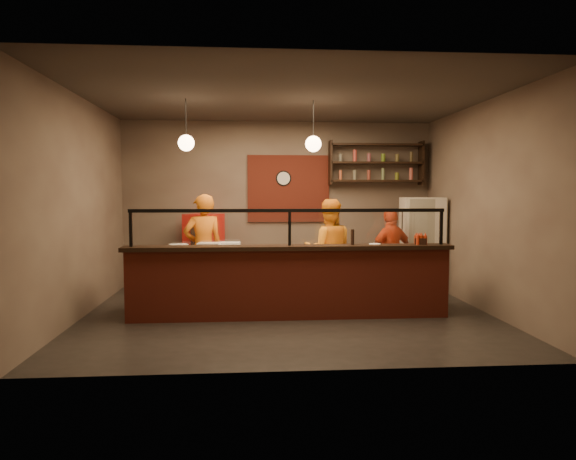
{
  "coord_description": "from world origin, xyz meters",
  "views": [
    {
      "loc": [
        -0.58,
        -7.56,
        1.79
      ],
      "look_at": [
        0.02,
        0.3,
        1.24
      ],
      "focal_mm": 32.0,
      "sensor_mm": 36.0,
      "label": 1
    }
  ],
  "objects": [
    {
      "name": "fridge",
      "position": [
        2.6,
        1.64,
        0.87
      ],
      "size": [
        0.79,
        0.75,
        1.73
      ],
      "primitive_type": "cube",
      "rotation": [
        0.0,
        0.0,
        -0.11
      ],
      "color": "beige",
      "rests_on": "floor"
    },
    {
      "name": "cook_right",
      "position": [
        1.88,
        1.1,
        0.77
      ],
      "size": [
        0.98,
        0.72,
        1.54
      ],
      "primitive_type": "imported",
      "rotation": [
        0.0,
        0.0,
        3.57
      ],
      "color": "red",
      "rests_on": "floor"
    },
    {
      "name": "pizza_dough",
      "position": [
        0.47,
        0.21,
        0.91
      ],
      "size": [
        0.53,
        0.53,
        0.01
      ],
      "primitive_type": "cylinder",
      "rotation": [
        0.0,
        0.0,
        0.16
      ],
      "color": "#F2ECCE",
      "rests_on": "worktop"
    },
    {
      "name": "worktop_cabinet",
      "position": [
        0.0,
        0.2,
        0.42
      ],
      "size": [
        4.6,
        0.75,
        0.85
      ],
      "primitive_type": "cube",
      "color": "gray",
      "rests_on": "floor"
    },
    {
      "name": "wall_back",
      "position": [
        0.0,
        2.5,
        1.6
      ],
      "size": [
        6.0,
        0.0,
        6.0
      ],
      "primitive_type": "plane",
      "rotation": [
        1.57,
        0.0,
        0.0
      ],
      "color": "#716253",
      "rests_on": "floor"
    },
    {
      "name": "floor",
      "position": [
        0.0,
        0.0,
        0.0
      ],
      "size": [
        6.0,
        6.0,
        0.0
      ],
      "primitive_type": "plane",
      "color": "black",
      "rests_on": "ground"
    },
    {
      "name": "wall_right",
      "position": [
        3.0,
        0.0,
        1.6
      ],
      "size": [
        0.0,
        5.0,
        5.0
      ],
      "primitive_type": "plane",
      "rotation": [
        1.57,
        0.0,
        -1.57
      ],
      "color": "#716253",
      "rests_on": "floor"
    },
    {
      "name": "worktop",
      "position": [
        0.0,
        0.2,
        0.88
      ],
      "size": [
        4.6,
        0.75,
        0.05
      ],
      "primitive_type": "cube",
      "color": "silver",
      "rests_on": "worktop_cabinet"
    },
    {
      "name": "prep_tub_a",
      "position": [
        -1.65,
        0.32,
        0.97
      ],
      "size": [
        0.32,
        0.28,
        0.13
      ],
      "primitive_type": "cube",
      "rotation": [
        0.0,
        0.0,
        0.31
      ],
      "color": "white",
      "rests_on": "worktop"
    },
    {
      "name": "condiment_caddy",
      "position": [
        1.92,
        -0.28,
        1.11
      ],
      "size": [
        0.2,
        0.18,
        0.09
      ],
      "primitive_type": "cube",
      "rotation": [
        0.0,
        0.0,
        -0.31
      ],
      "color": "black",
      "rests_on": "counter_ledge"
    },
    {
      "name": "prep_tub_b",
      "position": [
        -0.88,
        0.32,
        0.98
      ],
      "size": [
        0.33,
        0.27,
        0.16
      ],
      "primitive_type": "cube",
      "rotation": [
        0.0,
        0.0,
        -0.07
      ],
      "color": "white",
      "rests_on": "worktop"
    },
    {
      "name": "rolling_pin",
      "position": [
        -1.96,
        0.21,
        0.93
      ],
      "size": [
        0.38,
        0.07,
        0.06
      ],
      "primitive_type": "cylinder",
      "rotation": [
        0.0,
        1.57,
        0.03
      ],
      "color": "gold",
      "rests_on": "worktop"
    },
    {
      "name": "ceiling",
      "position": [
        0.0,
        0.0,
        3.2
      ],
      "size": [
        6.0,
        6.0,
        0.0
      ],
      "primitive_type": "plane",
      "rotation": [
        3.14,
        0.0,
        0.0
      ],
      "color": "#3C352E",
      "rests_on": "wall_back"
    },
    {
      "name": "wall_shelving",
      "position": [
        1.9,
        2.32,
        2.4
      ],
      "size": [
        1.84,
        0.28,
        0.85
      ],
      "color": "black",
      "rests_on": "wall_back"
    },
    {
      "name": "prep_tub_c",
      "position": [
        -1.17,
        0.16,
        0.98
      ],
      "size": [
        0.36,
        0.3,
        0.16
      ],
      "primitive_type": "cube",
      "rotation": [
        0.0,
        0.0,
        -0.13
      ],
      "color": "silver",
      "rests_on": "worktop"
    },
    {
      "name": "wall_front",
      "position": [
        0.0,
        -2.5,
        1.6
      ],
      "size": [
        6.0,
        0.0,
        6.0
      ],
      "primitive_type": "plane",
      "rotation": [
        -1.57,
        0.0,
        0.0
      ],
      "color": "#716253",
      "rests_on": "floor"
    },
    {
      "name": "wall_left",
      "position": [
        -3.0,
        0.0,
        1.6
      ],
      "size": [
        0.0,
        5.0,
        5.0
      ],
      "primitive_type": "plane",
      "rotation": [
        1.57,
        0.0,
        1.57
      ],
      "color": "#716253",
      "rests_on": "floor"
    },
    {
      "name": "sneeze_guard",
      "position": [
        0.0,
        -0.3,
        1.37
      ],
      "size": [
        4.5,
        0.05,
        0.52
      ],
      "color": "white",
      "rests_on": "counter_ledge"
    },
    {
      "name": "brick_patch",
      "position": [
        0.2,
        2.47,
        1.9
      ],
      "size": [
        1.6,
        0.04,
        1.3
      ],
      "primitive_type": "cube",
      "color": "maroon",
      "rests_on": "wall_back"
    },
    {
      "name": "service_counter",
      "position": [
        0.0,
        -0.3,
        0.5
      ],
      "size": [
        4.6,
        0.25,
        1.0
      ],
      "primitive_type": "cube",
      "color": "maroon",
      "rests_on": "floor"
    },
    {
      "name": "wall_clock",
      "position": [
        0.1,
        2.46,
        2.1
      ],
      "size": [
        0.3,
        0.04,
        0.3
      ],
      "primitive_type": "cylinder",
      "rotation": [
        1.57,
        0.0,
        0.0
      ],
      "color": "black",
      "rests_on": "wall_back"
    },
    {
      "name": "cook_mid",
      "position": [
        0.74,
        0.82,
        0.86
      ],
      "size": [
        0.86,
        0.68,
        1.71
      ],
      "primitive_type": "imported",
      "rotation": [
        0.0,
        0.0,
        3.1
      ],
      "color": "orange",
      "rests_on": "floor"
    },
    {
      "name": "pendant_left",
      "position": [
        -1.5,
        0.2,
        2.55
      ],
      "size": [
        0.24,
        0.24,
        0.77
      ],
      "color": "black",
      "rests_on": "ceiling"
    },
    {
      "name": "cook_left",
      "position": [
        -1.33,
        0.92,
        0.9
      ],
      "size": [
        0.76,
        0.62,
        1.79
      ],
      "primitive_type": "imported",
      "rotation": [
        0.0,
        0.0,
        3.47
      ],
      "color": "#CF6713",
      "rests_on": "floor"
    },
    {
      "name": "small_plate",
      "position": [
        1.26,
        -0.24,
        1.07
      ],
      "size": [
        0.22,
        0.22,
        0.01
      ],
      "primitive_type": "cylinder",
      "rotation": [
        0.0,
        0.0,
        -0.42
      ],
      "color": "white",
      "rests_on": "counter_ledge"
    },
    {
      "name": "counter_ledge",
      "position": [
        0.0,
        -0.3,
        1.03
      ],
      "size": [
        4.7,
        0.37,
        0.06
      ],
      "primitive_type": "cube",
      "color": "black",
      "rests_on": "service_counter"
    },
    {
      "name": "red_cooler",
      "position": [
        -1.43,
        2.15,
        0.71
      ],
      "size": [
        0.77,
        0.75,
        1.42
      ],
      "primitive_type": "cube",
      "rotation": [
        0.0,
        0.0,
        -0.38
      ],
      "color": "red",
      "rests_on": "floor"
    },
    {
      "name": "pendant_right",
      "position": [
        0.4,
        0.2,
        2.55
      ],
      "size": [
        0.24,
        0.24,
        0.77
      ],
      "color": "black",
      "rests_on": "ceiling"
    },
    {
      "name": "pepper_mill",
      "position": [
        0.91,
        -0.28,
        1.17
      ],
      "size": [
        0.06,
        0.06,
        0.23
      ],
      "primitive_type": "cylinder",
      "rotation": [
        0.0,
        0.0,
        -0.36
      ],
      "color": "black",
      "rests_on": "counter_ledge"
    }
  ]
}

